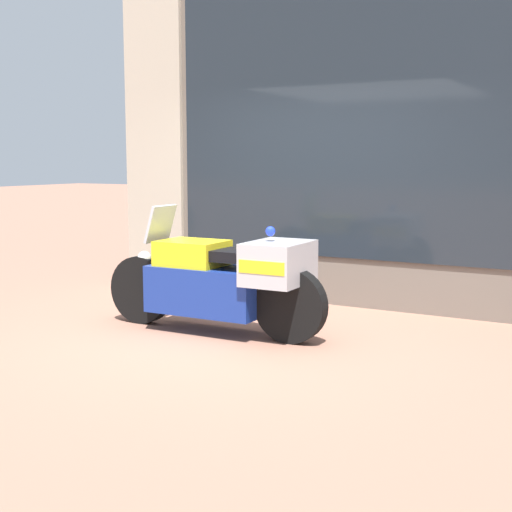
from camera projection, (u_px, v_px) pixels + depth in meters
ground_plane at (238, 338)px, 6.60m from camera, size 60.00×60.00×0.00m
shop_building at (297, 118)px, 8.22m from camera, size 5.42×0.55×4.19m
window_display at (355, 265)px, 8.12m from camera, size 4.12×0.30×1.83m
paramedic_motorcycle at (223, 279)px, 6.68m from camera, size 2.34×0.67×1.20m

